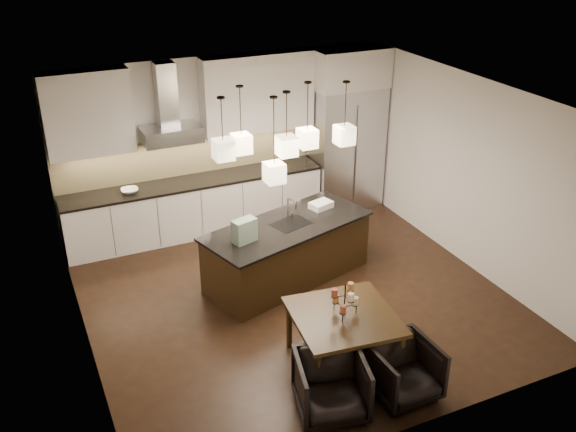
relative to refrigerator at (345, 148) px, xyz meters
name	(u,v)px	position (x,y,z in m)	size (l,w,h in m)	color
floor	(294,297)	(-2.10, -2.38, -1.08)	(5.50, 5.50, 0.02)	black
ceiling	(295,98)	(-2.10, -2.38, 1.73)	(5.50, 5.50, 0.02)	white
wall_back	(223,140)	(-2.10, 0.38, 0.32)	(5.50, 0.02, 2.80)	silver
wall_front	(419,318)	(-2.10, -5.14, 0.32)	(5.50, 0.02, 2.80)	silver
wall_left	(74,248)	(-4.86, -2.38, 0.32)	(0.02, 5.50, 2.80)	silver
wall_right	(466,171)	(0.66, -2.38, 0.32)	(0.02, 5.50, 2.80)	silver
refrigerator	(345,148)	(0.00, 0.00, 0.00)	(1.20, 0.72, 2.15)	#B7B7BA
fridge_panel	(349,67)	(0.00, 0.00, 1.40)	(1.26, 0.72, 0.65)	silver
lower_cabinets	(196,208)	(-2.73, 0.05, -0.64)	(4.21, 0.62, 0.88)	silver
countertop	(194,182)	(-2.73, 0.05, -0.17)	(4.21, 0.66, 0.04)	black
backsplash	(188,156)	(-2.73, 0.35, 0.16)	(4.21, 0.02, 0.63)	#CCBF82
upper_cab_left	(87,113)	(-4.20, 0.19, 1.10)	(1.25, 0.35, 1.25)	silver
upper_cab_right	(258,93)	(-1.55, 0.19, 1.10)	(1.86, 0.35, 1.25)	silver
hood_canopy	(171,134)	(-3.03, 0.10, 0.65)	(0.90, 0.52, 0.24)	#B7B7BA
hood_chimney	(166,94)	(-3.03, 0.21, 1.24)	(0.30, 0.28, 0.96)	#B7B7BA
fruit_bowl	(130,191)	(-3.77, 0.00, -0.12)	(0.26, 0.26, 0.06)	silver
island_body	(287,253)	(-1.98, -1.90, -0.66)	(2.36, 0.94, 0.83)	black
island_top	(287,226)	(-1.98, -1.90, -0.23)	(2.43, 1.02, 0.04)	black
faucet	(288,209)	(-1.92, -1.78, -0.03)	(0.09, 0.23, 0.36)	silver
tote_bag	(244,231)	(-2.70, -2.11, -0.05)	(0.32, 0.17, 0.32)	#15472E
food_container	(321,205)	(-1.30, -1.61, -0.16)	(0.32, 0.23, 0.09)	silver
dining_table	(343,340)	(-2.20, -3.92, -0.73)	(1.15, 1.15, 0.69)	black
candelabra	(345,300)	(-2.20, -3.92, -0.18)	(0.33, 0.33, 0.41)	black
candle_a	(355,301)	(-2.07, -3.94, -0.22)	(0.07, 0.07, 0.09)	beige
candle_b	(336,299)	(-2.25, -3.81, -0.22)	(0.07, 0.07, 0.09)	#BF7A3C
candle_c	(343,309)	(-2.27, -4.03, -0.22)	(0.07, 0.07, 0.09)	brown
candle_d	(351,286)	(-2.09, -3.85, -0.07)	(0.07, 0.07, 0.09)	#BF7A3C
candle_e	(335,293)	(-2.31, -3.89, -0.07)	(0.07, 0.07, 0.09)	brown
candle_f	(351,297)	(-2.19, -4.04, -0.07)	(0.07, 0.07, 0.09)	beige
armchair_left	(331,386)	(-2.69, -4.56, -0.74)	(0.72, 0.74, 0.68)	black
armchair_right	(404,371)	(-1.85, -4.66, -0.75)	(0.69, 0.71, 0.65)	black
pendant_a	(223,149)	(-2.88, -1.92, 1.05)	(0.24, 0.24, 0.26)	beige
pendant_b	(241,144)	(-2.48, -1.51, 0.94)	(0.24, 0.24, 0.26)	beige
pendant_c	(287,146)	(-2.05, -2.02, 1.00)	(0.24, 0.24, 0.26)	beige
pendant_d	(307,138)	(-1.59, -1.71, 0.94)	(0.24, 0.24, 0.26)	beige
pendant_e	(344,135)	(-1.12, -1.89, 0.98)	(0.24, 0.24, 0.26)	beige
pendant_f	(274,173)	(-2.29, -2.17, 0.73)	(0.24, 0.24, 0.26)	beige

